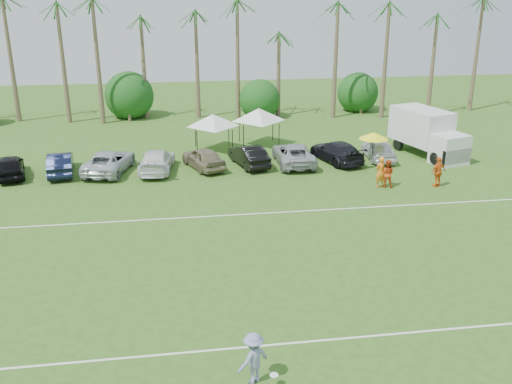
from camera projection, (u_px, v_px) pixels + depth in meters
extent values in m
cube|color=white|center=(246.00, 347.00, 19.63)|extent=(80.00, 0.10, 0.01)
cube|color=white|center=(217.00, 216.00, 30.78)|extent=(80.00, 0.10, 0.01)
cone|color=brown|center=(56.00, 67.00, 49.71)|extent=(0.44, 0.44, 10.00)
cone|color=brown|center=(102.00, 60.00, 50.09)|extent=(0.44, 0.44, 11.00)
cone|color=brown|center=(149.00, 77.00, 51.16)|extent=(0.44, 0.44, 8.00)
cone|color=brown|center=(194.00, 70.00, 51.54)|extent=(0.44, 0.44, 9.00)
cone|color=brown|center=(237.00, 64.00, 51.93)|extent=(0.44, 0.44, 10.00)
cone|color=brown|center=(281.00, 57.00, 52.31)|extent=(0.44, 0.44, 11.00)
cone|color=brown|center=(333.00, 73.00, 53.52)|extent=(0.44, 0.44, 8.00)
cone|color=brown|center=(384.00, 66.00, 54.04)|extent=(0.44, 0.44, 9.00)
cone|color=brown|center=(434.00, 60.00, 54.56)|extent=(0.44, 0.44, 10.00)
cone|color=brown|center=(474.00, 54.00, 54.94)|extent=(0.44, 0.44, 11.00)
cylinder|color=brown|center=(130.00, 111.00, 52.94)|extent=(0.30, 0.30, 1.40)
sphere|color=#134616|center=(129.00, 99.00, 52.57)|extent=(4.00, 4.00, 4.00)
cylinder|color=brown|center=(257.00, 107.00, 54.61)|extent=(0.30, 0.30, 1.40)
sphere|color=#134616|center=(257.00, 96.00, 54.23)|extent=(4.00, 4.00, 4.00)
cylinder|color=brown|center=(358.00, 104.00, 55.99)|extent=(0.30, 0.30, 1.40)
sphere|color=#134616|center=(359.00, 93.00, 55.62)|extent=(4.00, 4.00, 4.00)
imported|color=orange|center=(380.00, 172.00, 34.86)|extent=(0.82, 0.65, 1.95)
imported|color=#CD4716|center=(387.00, 174.00, 34.91)|extent=(1.04, 0.95, 1.74)
imported|color=orange|center=(438.00, 172.00, 34.96)|extent=(1.20, 0.83, 1.90)
cube|color=silver|center=(421.00, 126.00, 41.79)|extent=(3.61, 5.04, 2.47)
cube|color=silver|center=(450.00, 149.00, 39.42)|extent=(2.67, 2.33, 2.07)
cube|color=black|center=(457.00, 156.00, 38.89)|extent=(2.27, 0.90, 0.99)
cube|color=#E5590C|center=(434.00, 130.00, 42.42)|extent=(0.45, 1.53, 0.89)
cylinder|color=black|center=(436.00, 159.00, 39.41)|extent=(0.53, 0.94, 0.89)
cylinder|color=black|center=(458.00, 155.00, 40.17)|extent=(0.53, 0.94, 0.89)
cylinder|color=black|center=(398.00, 144.00, 42.96)|extent=(0.53, 0.94, 0.89)
cylinder|color=black|center=(419.00, 141.00, 43.73)|extent=(0.53, 0.94, 0.89)
cylinder|color=black|center=(197.00, 144.00, 41.30)|extent=(0.06, 0.06, 1.85)
cylinder|color=black|center=(232.00, 142.00, 41.66)|extent=(0.06, 0.06, 1.85)
cylinder|color=black|center=(195.00, 135.00, 43.69)|extent=(0.06, 0.06, 1.85)
cylinder|color=black|center=(229.00, 134.00, 44.05)|extent=(0.06, 0.06, 1.85)
pyramid|color=white|center=(213.00, 114.00, 42.04)|extent=(3.99, 3.99, 0.92)
cylinder|color=black|center=(244.00, 138.00, 42.60)|extent=(0.06, 0.06, 1.93)
cylinder|color=black|center=(279.00, 137.00, 42.98)|extent=(0.06, 0.06, 1.93)
cylinder|color=black|center=(239.00, 130.00, 45.12)|extent=(0.06, 0.06, 1.93)
cylinder|color=black|center=(273.00, 128.00, 45.49)|extent=(0.06, 0.06, 1.93)
pyramid|color=white|center=(259.00, 108.00, 43.39)|extent=(4.18, 4.18, 0.97)
cylinder|color=black|center=(373.00, 150.00, 39.24)|extent=(0.05, 0.05, 2.07)
cone|color=#FDF91A|center=(374.00, 136.00, 38.88)|extent=(2.07, 2.07, 0.47)
imported|color=#8086B6|center=(253.00, 358.00, 17.64)|extent=(1.30, 1.13, 1.74)
cylinder|color=white|center=(274.00, 375.00, 17.56)|extent=(0.27, 0.27, 0.03)
imported|color=black|center=(10.00, 166.00, 36.84)|extent=(2.67, 4.54, 1.45)
imported|color=black|center=(60.00, 163.00, 37.41)|extent=(2.11, 4.57, 1.45)
imported|color=silver|center=(109.00, 162.00, 37.78)|extent=(3.55, 5.64, 1.45)
imported|color=white|center=(157.00, 161.00, 37.98)|extent=(2.60, 5.20, 1.45)
imported|color=#817659|center=(203.00, 158.00, 38.55)|extent=(3.12, 4.59, 1.45)
imported|color=black|center=(249.00, 155.00, 39.13)|extent=(2.56, 4.65, 1.45)
imported|color=#A6A7AC|center=(294.00, 154.00, 39.46)|extent=(2.50, 5.26, 1.45)
imported|color=black|center=(336.00, 151.00, 40.05)|extent=(3.31, 5.36, 1.45)
imported|color=white|center=(379.00, 149.00, 40.57)|extent=(2.03, 4.38, 1.45)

